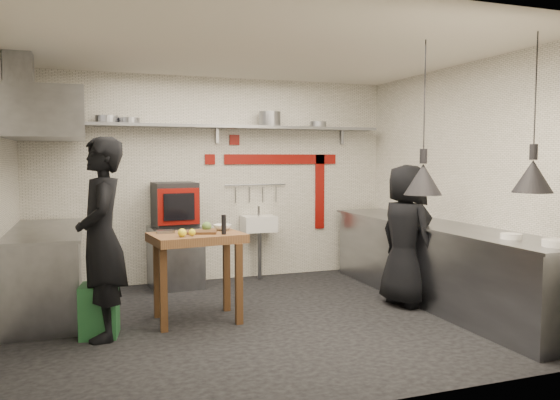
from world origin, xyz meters
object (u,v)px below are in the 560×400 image
object	(u,v)px
chef_right	(406,235)
combi_oven	(175,205)
green_bin	(99,310)
chef_left	(101,238)
prep_table	(197,277)
oven_stand	(176,257)

from	to	relation	value
chef_right	combi_oven	bearing A→B (deg)	44.45
green_bin	chef_left	size ratio (longest dim) A/B	0.26
combi_oven	green_bin	size ratio (longest dim) A/B	1.16
combi_oven	prep_table	world-z (taller)	combi_oven
combi_oven	prep_table	bearing A→B (deg)	-94.79
combi_oven	chef_right	xyz separation A→B (m)	(2.37, -1.78, -0.28)
chef_left	chef_right	world-z (taller)	chef_left
oven_stand	prep_table	xyz separation A→B (m)	(-0.02, -1.56, 0.06)
green_bin	prep_table	world-z (taller)	prep_table
combi_oven	oven_stand	bearing A→B (deg)	-94.40
green_bin	chef_right	distance (m)	3.41
combi_oven	prep_table	xyz separation A→B (m)	(-0.02, -1.58, -0.63)
combi_oven	green_bin	xyz separation A→B (m)	(-0.99, -1.76, -0.84)
prep_table	chef_right	size ratio (longest dim) A/B	0.57
combi_oven	green_bin	world-z (taller)	combi_oven
oven_stand	green_bin	world-z (taller)	oven_stand
oven_stand	combi_oven	distance (m)	0.69
prep_table	chef_left	xyz separation A→B (m)	(-0.94, -0.24, 0.49)
combi_oven	chef_left	xyz separation A→B (m)	(-0.96, -1.82, -0.14)
chef_left	green_bin	bearing A→B (deg)	-148.86
prep_table	chef_right	distance (m)	2.42
combi_oven	chef_right	distance (m)	2.98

